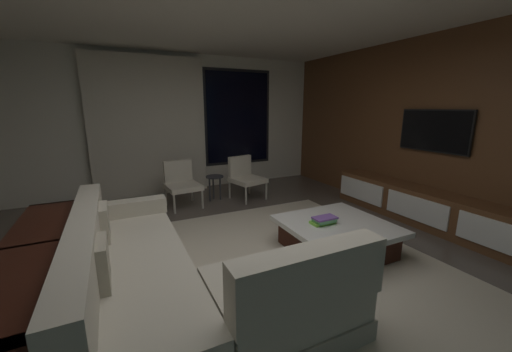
{
  "coord_description": "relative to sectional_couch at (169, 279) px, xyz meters",
  "views": [
    {
      "loc": [
        -1.2,
        -2.48,
        1.69
      ],
      "look_at": [
        0.25,
        0.51,
        0.91
      ],
      "focal_mm": 20.79,
      "sensor_mm": 36.0,
      "label": 1
    }
  ],
  "objects": [
    {
      "name": "sectional_couch",
      "position": [
        0.0,
        0.0,
        0.0
      ],
      "size": [
        1.98,
        2.5,
        0.82
      ],
      "color": "#B1A997",
      "rests_on": "floor"
    },
    {
      "name": "back_wall_with_window",
      "position": [
        0.83,
        3.8,
        1.05
      ],
      "size": [
        6.6,
        0.3,
        2.7
      ],
      "color": "silver",
      "rests_on": "floor"
    },
    {
      "name": "floor",
      "position": [
        0.89,
        0.19,
        -0.29
      ],
      "size": [
        9.2,
        9.2,
        0.0
      ],
      "primitive_type": "plane",
      "color": "#564C44"
    },
    {
      "name": "coffee_table",
      "position": [
        1.95,
        0.21,
        -0.1
      ],
      "size": [
        1.16,
        1.16,
        0.36
      ],
      "color": "#34150D",
      "rests_on": "floor"
    },
    {
      "name": "media_wall",
      "position": [
        3.95,
        0.19,
        1.06
      ],
      "size": [
        0.12,
        7.8,
        2.7
      ],
      "color": "brown",
      "rests_on": "floor"
    },
    {
      "name": "side_stool",
      "position": [
        1.29,
        2.75,
        0.08
      ],
      "size": [
        0.32,
        0.32,
        0.46
      ],
      "color": "#333338",
      "rests_on": "floor"
    },
    {
      "name": "media_console",
      "position": [
        3.66,
        0.24,
        -0.04
      ],
      "size": [
        0.46,
        3.1,
        0.52
      ],
      "color": "brown",
      "rests_on": "floor"
    },
    {
      "name": "accent_chair_near_window",
      "position": [
        1.85,
        2.65,
        0.14
      ],
      "size": [
        0.66,
        0.67,
        0.78
      ],
      "color": "#B2ADA0",
      "rests_on": "floor"
    },
    {
      "name": "mounted_tv",
      "position": [
        3.84,
        0.44,
        1.06
      ],
      "size": [
        0.05,
        1.04,
        0.6
      ],
      "color": "black"
    },
    {
      "name": "accent_chair_by_curtain",
      "position": [
        0.68,
        2.7,
        0.14
      ],
      "size": [
        0.6,
        0.62,
        0.78
      ],
      "color": "#B2ADA0",
      "rests_on": "floor"
    },
    {
      "name": "console_table_behind_couch",
      "position": [
        -0.91,
        0.13,
        0.12
      ],
      "size": [
        0.4,
        2.1,
        0.74
      ],
      "color": "#34150D",
      "rests_on": "floor"
    },
    {
      "name": "area_rug",
      "position": [
        1.24,
        0.09,
        -0.28
      ],
      "size": [
        3.2,
        3.8,
        0.01
      ],
      "primitive_type": "cube",
      "color": "beige",
      "rests_on": "floor"
    },
    {
      "name": "book_stack_on_coffee_table",
      "position": [
        1.8,
        0.26,
        0.11
      ],
      "size": [
        0.29,
        0.18,
        0.09
      ],
      "color": "#7BCF3C",
      "rests_on": "coffee_table"
    }
  ]
}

